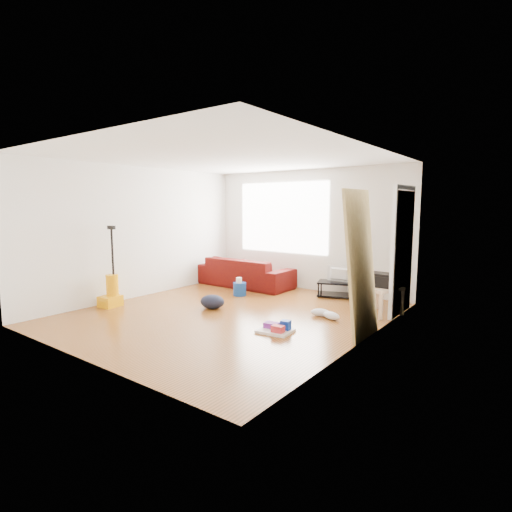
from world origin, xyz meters
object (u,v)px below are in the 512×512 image
Objects in this scene: tv_stand at (338,289)px; cleaning_tray at (277,329)px; bucket at (240,295)px; side_table at (380,291)px; backpack at (212,308)px; vacuum at (111,292)px; sofa at (245,286)px.

tv_stand is 2.57m from cleaning_tray.
cleaning_tray is (1.86, -1.48, 0.05)m from bucket.
backpack is at bearing -150.37° from side_table.
vacuum is at bearing -122.54° from bucket.
cleaning_tray is (-0.81, -1.80, -0.33)m from side_table.
side_table is 4.58m from vacuum.
sofa reaches higher than cleaning_tray.
bucket is 1.09m from backpack.
cleaning_tray is at bearing 135.79° from sofa.
side_table is (3.16, -0.48, 0.38)m from sofa.
tv_stand is at bearing 144.88° from side_table.
vacuum is at bearing -159.84° from backpack.
tv_stand is (2.08, 0.27, 0.16)m from sofa.
sofa is 1.52× the size of vacuum.
tv_stand is at bearing 33.68° from bucket.
tv_stand is at bearing 95.84° from cleaning_tray.
bucket is 2.39m from vacuum.
cleaning_tray is 1.66m from backpack.
side_table is at bearing 171.29° from sofa.
tv_stand reaches higher than backpack.
sofa is at bearing 171.29° from side_table.
side_table is at bearing 18.25° from backpack.
side_table is 0.51× the size of vacuum.
sofa is 2.00m from backpack.
backpack is at bearing -142.02° from tv_stand.
tv_stand is 2.52m from backpack.
sofa is at bearing 121.21° from bucket.
cleaning_tray reaches higher than backpack.
backpack is (-1.35, -2.13, -0.16)m from tv_stand.
vacuum is at bearing -152.86° from tv_stand.
sofa is at bearing 167.69° from tv_stand.
bucket is (-1.60, -1.07, -0.16)m from tv_stand.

